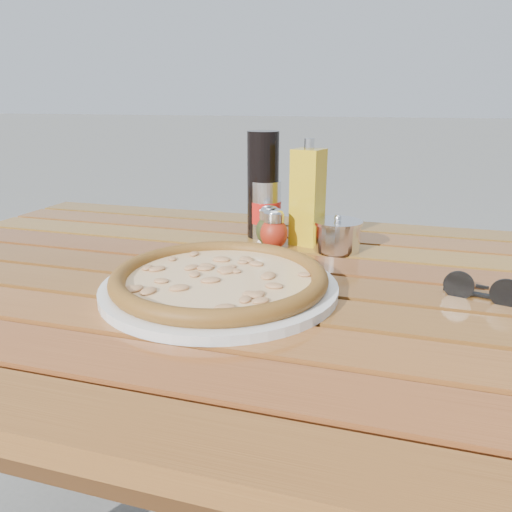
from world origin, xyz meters
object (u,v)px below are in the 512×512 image
(oregano_shaker, at_px, (269,226))
(olive_oil_cruet, at_px, (308,197))
(parmesan_tin, at_px, (337,235))
(plate, at_px, (220,287))
(table, at_px, (253,318))
(dark_bottle, at_px, (263,185))
(pepper_shaker, at_px, (274,229))
(sunglasses, at_px, (482,290))
(pizza, at_px, (219,278))
(soda_can, at_px, (265,210))

(oregano_shaker, height_order, olive_oil_cruet, olive_oil_cruet)
(parmesan_tin, bearing_deg, plate, -117.44)
(table, relative_size, parmesan_tin, 12.76)
(plate, relative_size, dark_bottle, 1.64)
(plate, bearing_deg, pepper_shaker, 85.34)
(parmesan_tin, distance_m, sunglasses, 0.31)
(table, height_order, pizza, pizza)
(olive_oil_cruet, bearing_deg, dark_bottle, 163.37)
(oregano_shaker, xyz_separation_m, olive_oil_cruet, (0.07, 0.03, 0.06))
(pepper_shaker, bearing_deg, soda_can, 116.86)
(dark_bottle, bearing_deg, plate, -85.53)
(table, bearing_deg, sunglasses, -0.15)
(olive_oil_cruet, bearing_deg, pizza, -104.04)
(pepper_shaker, height_order, olive_oil_cruet, olive_oil_cruet)
(dark_bottle, xyz_separation_m, sunglasses, (0.41, -0.25, -0.09))
(oregano_shaker, bearing_deg, pizza, -91.13)
(plate, relative_size, sunglasses, 3.24)
(sunglasses, bearing_deg, plate, -153.34)
(pepper_shaker, height_order, oregano_shaker, same)
(soda_can, bearing_deg, dark_bottle, 150.18)
(plate, relative_size, pepper_shaker, 4.39)
(pizza, bearing_deg, parmesan_tin, 62.56)
(olive_oil_cruet, xyz_separation_m, sunglasses, (0.30, -0.22, -0.08))
(pepper_shaker, xyz_separation_m, soda_can, (-0.04, 0.08, 0.02))
(plate, height_order, pepper_shaker, pepper_shaker)
(olive_oil_cruet, bearing_deg, sunglasses, -36.30)
(plate, xyz_separation_m, dark_bottle, (-0.03, 0.33, 0.10))
(dark_bottle, bearing_deg, olive_oil_cruet, -16.63)
(soda_can, distance_m, olive_oil_cruet, 0.11)
(plate, relative_size, soda_can, 3.00)
(plate, xyz_separation_m, pepper_shaker, (0.02, 0.25, 0.03))
(soda_can, distance_m, parmesan_tin, 0.17)
(pepper_shaker, height_order, dark_bottle, dark_bottle)
(pepper_shaker, relative_size, olive_oil_cruet, 0.39)
(pepper_shaker, xyz_separation_m, olive_oil_cruet, (0.05, 0.05, 0.06))
(pizza, xyz_separation_m, pepper_shaker, (0.02, 0.25, 0.02))
(table, relative_size, plate, 3.89)
(plate, xyz_separation_m, parmesan_tin, (0.14, 0.27, 0.02))
(plate, xyz_separation_m, olive_oil_cruet, (0.08, 0.30, 0.09))
(table, height_order, parmesan_tin, parmesan_tin)
(pizza, distance_m, oregano_shaker, 0.27)
(pizza, bearing_deg, soda_can, 93.47)
(pepper_shaker, xyz_separation_m, parmesan_tin, (0.12, 0.02, -0.01))
(pepper_shaker, xyz_separation_m, dark_bottle, (-0.05, 0.08, 0.07))
(table, distance_m, pepper_shaker, 0.21)
(pepper_shaker, relative_size, soda_can, 0.68)
(soda_can, bearing_deg, parmesan_tin, -19.35)
(table, height_order, pepper_shaker, pepper_shaker)
(parmesan_tin, xyz_separation_m, sunglasses, (0.24, -0.19, -0.01))
(soda_can, height_order, parmesan_tin, soda_can)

